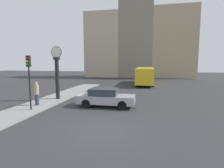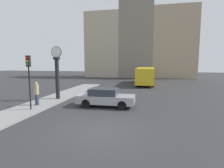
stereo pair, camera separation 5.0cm
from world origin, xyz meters
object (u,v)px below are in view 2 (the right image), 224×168
at_px(bus_distant, 145,75).
at_px(traffic_light_near, 29,71).
at_px(sedan_car, 105,97).
at_px(pedestrian_tan_coat, 37,93).
at_px(street_clock, 57,74).

bearing_deg(bus_distant, traffic_light_near, -113.44).
distance_m(sedan_car, pedestrian_tan_coat, 5.32).
relative_size(traffic_light_near, pedestrian_tan_coat, 2.08).
xyz_separation_m(traffic_light_near, street_clock, (-0.00, 3.81, -0.40)).
bearing_deg(bus_distant, sedan_car, -100.41).
distance_m(bus_distant, street_clock, 15.67).
bearing_deg(sedan_car, street_clock, 163.57).
distance_m(street_clock, pedestrian_tan_coat, 2.91).
bearing_deg(bus_distant, street_clock, -119.00).
distance_m(sedan_car, traffic_light_near, 5.76).
xyz_separation_m(street_clock, pedestrian_tan_coat, (-0.38, -2.54, -1.38)).
xyz_separation_m(bus_distant, pedestrian_tan_coat, (-7.96, -16.22, -0.46)).
xyz_separation_m(sedan_car, pedestrian_tan_coat, (-5.19, -1.12, 0.32)).
relative_size(sedan_car, street_clock, 0.94).
bearing_deg(traffic_light_near, street_clock, 90.04).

